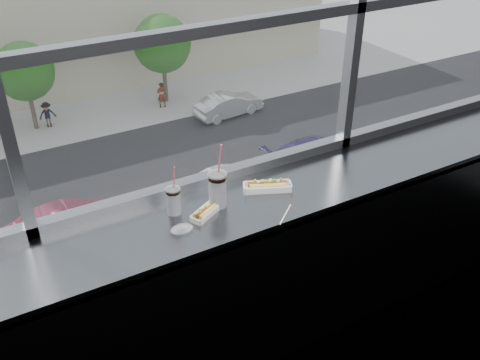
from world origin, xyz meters
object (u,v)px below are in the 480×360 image
wrapper (182,229)px  car_far_c (228,101)px  tree_right (162,44)px  pedestrian_c (47,112)px  loose_straw (285,214)px  tree_center (24,72)px  car_near_d (230,179)px  car_near_c (71,221)px  soda_cup_left (173,200)px  soda_cup_right (218,188)px  car_near_e (319,150)px  pedestrian_d (161,93)px  hotdog_tray_left (207,210)px  hotdog_tray_right (268,186)px

wrapper → car_far_c: size_ratio=0.02×
tree_right → pedestrian_c: bearing=-178.6°
loose_straw → tree_center: loose_straw is taller
car_near_d → car_near_c: (-7.22, 0.00, 0.21)m
car_near_d → tree_center: 13.80m
soda_cup_left → car_near_d: bearing=60.8°
soda_cup_right → car_near_e: (13.86, 16.23, -11.02)m
loose_straw → tree_center: size_ratio=0.04×
car_near_e → pedestrian_d: (-3.83, 11.17, -0.17)m
car_near_c → hotdog_tray_left: bearing=171.5°
soda_cup_left → tree_center: bearing=84.5°
soda_cup_left → pedestrian_d: (10.27, 27.35, -11.16)m
car_far_c → car_near_e: bearing=179.2°
car_far_c → pedestrian_d: pedestrian_d is taller
wrapper → pedestrian_d: wrapper is taller
car_near_c → pedestrian_c: car_near_c is taller
car_near_c → soda_cup_right: bearing=171.8°
hotdog_tray_left → hotdog_tray_right: bearing=-22.4°
car_near_d → car_near_c: 7.23m
loose_straw → car_far_c: loose_straw is taller
pedestrian_c → tree_center: size_ratio=0.36×
hotdog_tray_right → car_near_d: hotdog_tray_right is taller
car_near_c → car_near_e: bearing=-92.6°
wrapper → tree_center: bearing=84.5°
soda_cup_right → hotdog_tray_left: bearing=-154.0°
soda_cup_right → pedestrian_d: 31.25m
wrapper → car_near_e: wrapper is taller
car_far_c → hotdog_tray_left: bearing=145.1°
wrapper → pedestrian_c: wrapper is taller
car_near_d → tree_right: 12.46m
hotdog_tray_left → tree_center: (2.56, 28.28, -8.63)m
car_near_c → soda_cup_left: bearing=171.0°
pedestrian_d → car_far_c: bearing=133.8°
wrapper → car_near_e: (14.13, 16.35, -10.92)m
hotdog_tray_left → tree_center: size_ratio=0.05×
pedestrian_d → hotdog_tray_left: bearing=69.8°
hotdog_tray_right → soda_cup_left: (-0.56, 0.05, 0.06)m
soda_cup_left → pedestrian_c: 30.36m
car_far_c → tree_center: 11.60m
hotdog_tray_right → soda_cup_right: bearing=-156.0°
loose_straw → car_near_e: size_ratio=0.03×
car_near_d → hotdog_tray_right: bearing=149.9°
car_near_d → car_near_c: car_near_c is taller
soda_cup_right → loose_straw: soda_cup_right is taller
wrapper → tree_right: bearing=68.9°
pedestrian_d → tree_center: bearing=-6.3°
pedestrian_d → hotdog_tray_right: bearing=70.5°
soda_cup_right → tree_center: 29.65m
loose_straw → wrapper: size_ratio=1.77×
loose_straw → car_near_c: 19.81m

